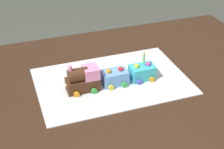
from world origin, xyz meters
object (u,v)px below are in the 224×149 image
(cake_locomotive, at_px, (83,80))
(cake_car_caboose_sky_blue, at_px, (115,78))
(cake_car_flatbed_turquoise, at_px, (142,72))
(dining_table, at_px, (130,102))
(birthday_candle, at_px, (144,58))

(cake_locomotive, distance_m, cake_car_caboose_sky_blue, 0.13)
(cake_locomotive, height_order, cake_car_caboose_sky_blue, cake_locomotive)
(cake_car_caboose_sky_blue, xyz_separation_m, cake_car_flatbed_turquoise, (0.12, 0.00, 0.00))
(cake_locomotive, relative_size, cake_car_flatbed_turquoise, 1.40)
(dining_table, xyz_separation_m, cake_car_flatbed_turquoise, (0.05, -0.00, 0.14))
(cake_locomotive, distance_m, cake_car_flatbed_turquoise, 0.25)
(cake_locomotive, bearing_deg, cake_car_caboose_sky_blue, -0.00)
(birthday_candle, bearing_deg, cake_locomotive, 180.00)
(dining_table, bearing_deg, cake_car_flatbed_turquoise, -3.27)
(dining_table, distance_m, cake_car_caboose_sky_blue, 0.16)
(dining_table, distance_m, cake_car_flatbed_turquoise, 0.15)
(dining_table, height_order, cake_car_caboose_sky_blue, cake_car_caboose_sky_blue)
(dining_table, xyz_separation_m, birthday_candle, (0.05, -0.00, 0.21))
(cake_locomotive, bearing_deg, dining_table, 0.83)
(cake_car_flatbed_turquoise, bearing_deg, dining_table, 176.73)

